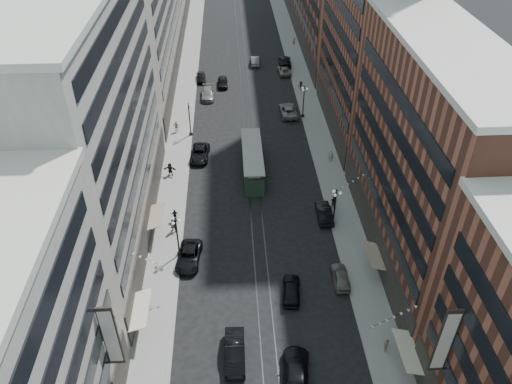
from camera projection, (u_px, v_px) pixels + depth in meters
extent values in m
plane|color=black|center=(248.00, 119.00, 83.15)|extent=(220.00, 220.00, 0.00)
cube|color=gray|center=(185.00, 94.00, 90.60)|extent=(4.00, 180.00, 0.15)
cube|color=gray|center=(305.00, 91.00, 91.59)|extent=(4.00, 180.00, 0.15)
cube|color=#2D2D33|center=(242.00, 93.00, 91.10)|extent=(0.12, 180.00, 0.02)
cube|color=#2D2D33|center=(249.00, 92.00, 91.16)|extent=(0.12, 180.00, 0.02)
cube|color=#A9A396|center=(96.00, 129.00, 52.43)|extent=(8.00, 36.00, 28.00)
cube|color=brown|center=(425.00, 161.00, 51.16)|extent=(8.00, 30.00, 24.00)
cylinder|color=black|center=(180.00, 253.00, 57.01)|extent=(0.56, 0.56, 0.30)
cylinder|color=black|center=(178.00, 237.00, 55.54)|extent=(0.18, 0.18, 5.20)
sphere|color=black|center=(175.00, 218.00, 53.86)|extent=(0.24, 0.24, 0.24)
sphere|color=white|center=(180.00, 221.00, 54.12)|extent=(0.36, 0.36, 0.36)
sphere|color=white|center=(174.00, 219.00, 54.40)|extent=(0.36, 0.36, 0.36)
sphere|color=white|center=(173.00, 223.00, 53.77)|extent=(0.36, 0.36, 0.36)
cylinder|color=black|center=(191.00, 134.00, 78.57)|extent=(0.56, 0.56, 0.30)
cylinder|color=black|center=(190.00, 120.00, 77.10)|extent=(0.18, 0.18, 5.20)
sphere|color=black|center=(188.00, 104.00, 75.41)|extent=(0.24, 0.24, 0.24)
sphere|color=white|center=(191.00, 106.00, 75.67)|extent=(0.36, 0.36, 0.36)
sphere|color=white|center=(187.00, 105.00, 75.96)|extent=(0.36, 0.36, 0.36)
sphere|color=white|center=(187.00, 107.00, 75.33)|extent=(0.36, 0.36, 0.36)
cylinder|color=black|center=(333.00, 225.00, 61.03)|extent=(0.56, 0.56, 0.30)
cylinder|color=black|center=(334.00, 209.00, 59.56)|extent=(0.18, 0.18, 5.20)
sphere|color=black|center=(337.00, 190.00, 57.88)|extent=(0.24, 0.24, 0.24)
sphere|color=white|center=(340.00, 193.00, 58.14)|extent=(0.36, 0.36, 0.36)
sphere|color=white|center=(334.00, 191.00, 58.42)|extent=(0.36, 0.36, 0.36)
sphere|color=white|center=(335.00, 195.00, 57.79)|extent=(0.36, 0.36, 0.36)
cylinder|color=black|center=(303.00, 116.00, 83.38)|extent=(0.56, 0.56, 0.30)
cylinder|color=black|center=(304.00, 102.00, 81.91)|extent=(0.18, 0.18, 5.20)
sphere|color=black|center=(305.00, 87.00, 80.23)|extent=(0.24, 0.24, 0.24)
sphere|color=white|center=(307.00, 89.00, 80.49)|extent=(0.36, 0.36, 0.36)
sphere|color=white|center=(303.00, 88.00, 80.77)|extent=(0.36, 0.36, 0.36)
sphere|color=white|center=(303.00, 90.00, 80.15)|extent=(0.36, 0.36, 0.36)
cube|color=#263C2A|center=(252.00, 163.00, 70.07)|extent=(2.54, 12.20, 2.64)
cube|color=gray|center=(252.00, 153.00, 69.10)|extent=(1.63, 11.19, 0.61)
cube|color=gray|center=(252.00, 151.00, 68.85)|extent=(2.75, 12.41, 0.15)
cylinder|color=black|center=(254.00, 188.00, 67.00)|extent=(2.34, 0.71, 0.71)
cylinder|color=black|center=(251.00, 152.00, 74.31)|extent=(2.34, 0.71, 0.71)
imported|color=black|center=(189.00, 256.00, 55.98)|extent=(3.06, 5.65, 1.51)
imported|color=#65625A|center=(341.00, 277.00, 53.54)|extent=(1.83, 4.29, 1.45)
imported|color=black|center=(235.00, 352.00, 45.81)|extent=(1.85, 5.25, 1.73)
imported|color=black|center=(296.00, 372.00, 44.19)|extent=(3.10, 6.12, 1.70)
imported|color=black|center=(174.00, 226.00, 59.60)|extent=(1.07, 0.85, 1.93)
imported|color=#B9AE99|center=(386.00, 345.00, 46.30)|extent=(0.64, 1.03, 1.64)
imported|color=black|center=(200.00, 154.00, 73.12)|extent=(2.97, 5.71, 1.54)
imported|color=slate|center=(208.00, 93.00, 89.01)|extent=(2.25, 5.48, 1.59)
imported|color=black|center=(201.00, 77.00, 94.69)|extent=(2.08, 4.43, 1.46)
imported|color=black|center=(324.00, 212.00, 62.15)|extent=(1.73, 4.84, 1.59)
imported|color=gray|center=(288.00, 110.00, 83.86)|extent=(3.01, 5.98, 1.63)
imported|color=black|center=(285.00, 61.00, 100.60)|extent=(2.77, 6.17, 1.75)
imported|color=black|center=(223.00, 82.00, 92.89)|extent=(1.87, 4.57, 1.55)
imported|color=slate|center=(255.00, 61.00, 101.12)|extent=(1.72, 4.66, 1.52)
imported|color=black|center=(170.00, 169.00, 69.22)|extent=(1.86, 0.80, 1.94)
imported|color=#ACA28F|center=(176.00, 127.00, 78.89)|extent=(1.12, 0.59, 1.85)
imported|color=black|center=(334.00, 201.00, 63.47)|extent=(0.94, 1.00, 1.84)
imported|color=#A49A88|center=(331.00, 155.00, 72.07)|extent=(0.74, 0.52, 1.95)
imported|color=black|center=(301.00, 86.00, 91.22)|extent=(1.14, 0.65, 1.66)
imported|color=black|center=(291.00, 290.00, 52.00)|extent=(2.37, 4.75, 1.56)
imported|color=gray|center=(284.00, 70.00, 97.48)|extent=(2.58, 5.07, 1.37)
imported|color=#ACA08E|center=(294.00, 41.00, 109.48)|extent=(0.87, 0.60, 1.62)
imported|color=black|center=(175.00, 215.00, 61.40)|extent=(1.04, 0.58, 1.69)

